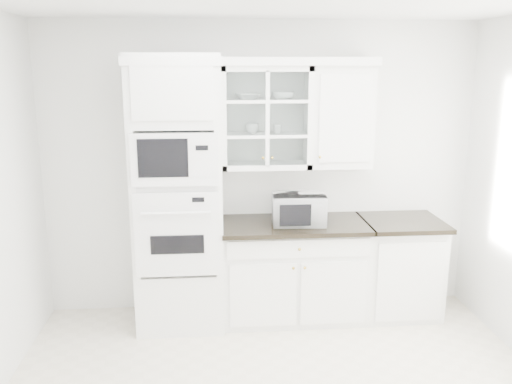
{
  "coord_description": "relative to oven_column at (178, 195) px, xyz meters",
  "views": [
    {
      "loc": [
        -0.45,
        -3.21,
        2.32
      ],
      "look_at": [
        -0.1,
        1.05,
        1.3
      ],
      "focal_mm": 38.0,
      "sensor_mm": 36.0,
      "label": 1
    }
  ],
  "objects": [
    {
      "name": "extra_base_cabinet",
      "position": [
        2.03,
        0.03,
        -0.74
      ],
      "size": [
        0.72,
        0.67,
        0.92
      ],
      "color": "white",
      "rests_on": "ground"
    },
    {
      "name": "cup_b",
      "position": [
        0.88,
        0.17,
        0.55
      ],
      "size": [
        0.1,
        0.1,
        0.08
      ],
      "primitive_type": "imported",
      "rotation": [
        0.0,
        0.0,
        0.12
      ],
      "color": "white",
      "rests_on": "upper_cabinet_glass"
    },
    {
      "name": "upper_cabinet_glass",
      "position": [
        0.78,
        0.17,
        0.65
      ],
      "size": [
        0.8,
        0.33,
        0.9
      ],
      "color": "white",
      "rests_on": "room_shell"
    },
    {
      "name": "bowl_a",
      "position": [
        0.62,
        0.19,
        0.84
      ],
      "size": [
        0.25,
        0.25,
        0.05
      ],
      "primitive_type": "imported",
      "rotation": [
        0.0,
        0.0,
        0.22
      ],
      "color": "white",
      "rests_on": "upper_cabinet_glass"
    },
    {
      "name": "room_shell",
      "position": [
        0.75,
        -0.99,
        0.58
      ],
      "size": [
        4.0,
        3.5,
        2.7
      ],
      "color": "white",
      "rests_on": "ground"
    },
    {
      "name": "crown_molding",
      "position": [
        0.68,
        0.14,
        1.14
      ],
      "size": [
        2.14,
        0.38,
        0.07
      ],
      "primitive_type": "cube",
      "color": "white",
      "rests_on": "room_shell"
    },
    {
      "name": "bowl_b",
      "position": [
        0.94,
        0.15,
        0.84
      ],
      "size": [
        0.25,
        0.25,
        0.06
      ],
      "primitive_type": "imported",
      "rotation": [
        0.0,
        0.0,
        0.26
      ],
      "color": "white",
      "rests_on": "upper_cabinet_glass"
    },
    {
      "name": "upper_cabinet_solid",
      "position": [
        1.46,
        0.17,
        0.65
      ],
      "size": [
        0.55,
        0.33,
        0.9
      ],
      "primitive_type": "cube",
      "color": "white",
      "rests_on": "room_shell"
    },
    {
      "name": "countertop_microwave",
      "position": [
        1.06,
        -0.02,
        -0.14
      ],
      "size": [
        0.49,
        0.42,
        0.27
      ],
      "primitive_type": "imported",
      "rotation": [
        0.0,
        0.0,
        3.07
      ],
      "color": "white",
      "rests_on": "base_cabinet_run"
    },
    {
      "name": "cup_a",
      "position": [
        0.66,
        0.19,
        0.56
      ],
      "size": [
        0.13,
        0.13,
        0.09
      ],
      "primitive_type": "imported",
      "rotation": [
        0.0,
        0.0,
        0.2
      ],
      "color": "white",
      "rests_on": "upper_cabinet_glass"
    },
    {
      "name": "oven_column",
      "position": [
        0.0,
        0.0,
        0.0
      ],
      "size": [
        0.76,
        0.68,
        2.4
      ],
      "color": "white",
      "rests_on": "ground"
    },
    {
      "name": "base_cabinet_run",
      "position": [
        1.03,
        0.03,
        -0.74
      ],
      "size": [
        1.32,
        0.67,
        0.92
      ],
      "color": "white",
      "rests_on": "ground"
    }
  ]
}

